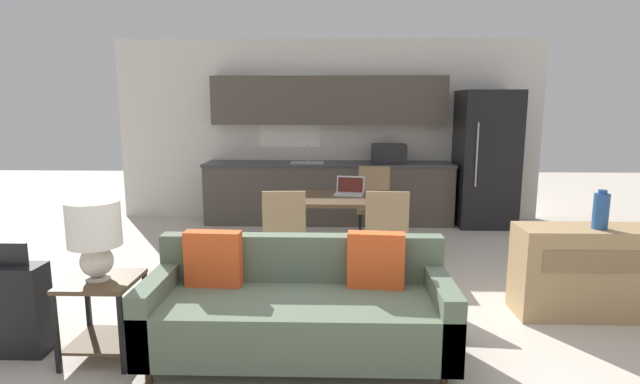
{
  "coord_description": "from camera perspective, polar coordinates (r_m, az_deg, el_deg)",
  "views": [
    {
      "loc": [
        0.08,
        -3.01,
        1.74
      ],
      "look_at": [
        -0.05,
        1.5,
        0.95
      ],
      "focal_mm": 28.0,
      "sensor_mm": 36.0,
      "label": 1
    }
  ],
  "objects": [
    {
      "name": "couch",
      "position": [
        3.57,
        -2.4,
        -13.17
      ],
      "size": [
        2.06,
        0.8,
        0.86
      ],
      "color": "#3D2D1E",
      "rests_on": "ground_plane"
    },
    {
      "name": "dining_chair_near_left",
      "position": [
        4.79,
        -4.05,
        -4.88
      ],
      "size": [
        0.45,
        0.45,
        0.96
      ],
      "rotation": [
        0.0,
        0.0,
        3.21
      ],
      "color": "#997A56",
      "rests_on": "ground_plane"
    },
    {
      "name": "laptop",
      "position": [
        5.7,
        3.4,
        0.22
      ],
      "size": [
        0.36,
        0.31,
        0.2
      ],
      "rotation": [
        0.0,
        0.0,
        -0.18
      ],
      "color": "#B7BABC",
      "rests_on": "dining_table"
    },
    {
      "name": "ground_plane",
      "position": [
        3.48,
        0.08,
        -20.12
      ],
      "size": [
        20.0,
        20.0,
        0.0
      ],
      "primitive_type": "plane",
      "color": "beige"
    },
    {
      "name": "refrigerator",
      "position": [
        7.57,
        18.4,
        3.61
      ],
      "size": [
        0.8,
        0.79,
        1.94
      ],
      "color": "black",
      "rests_on": "ground_plane"
    },
    {
      "name": "dining_table",
      "position": [
        5.55,
        1.76,
        -1.17
      ],
      "size": [
        1.53,
        0.88,
        0.73
      ],
      "color": "brown",
      "rests_on": "ground_plane"
    },
    {
      "name": "dining_chair_far_right",
      "position": [
        6.41,
        6.17,
        -1.12
      ],
      "size": [
        0.45,
        0.45,
        0.96
      ],
      "rotation": [
        0.0,
        0.0,
        -0.07
      ],
      "color": "#997A56",
      "rests_on": "ground_plane"
    },
    {
      "name": "table_lamp",
      "position": [
        3.67,
        -24.38,
        -4.21
      ],
      "size": [
        0.35,
        0.35,
        0.54
      ],
      "color": "silver",
      "rests_on": "side_table"
    },
    {
      "name": "wall_back",
      "position": [
        7.65,
        0.97,
        7.06
      ],
      "size": [
        6.4,
        0.07,
        2.7
      ],
      "color": "silver",
      "rests_on": "ground_plane"
    },
    {
      "name": "side_table",
      "position": [
        3.82,
        -23.57,
        -11.75
      ],
      "size": [
        0.47,
        0.47,
        0.57
      ],
      "color": "brown",
      "rests_on": "ground_plane"
    },
    {
      "name": "dining_chair_near_right",
      "position": [
        4.81,
        7.56,
        -4.89
      ],
      "size": [
        0.45,
        0.45,
        0.96
      ],
      "rotation": [
        0.0,
        0.0,
        3.07
      ],
      "color": "#997A56",
      "rests_on": "ground_plane"
    },
    {
      "name": "kitchen_counter",
      "position": [
        7.39,
        1.09,
        2.98
      ],
      "size": [
        3.63,
        0.65,
        2.15
      ],
      "color": "#4C443D",
      "rests_on": "ground_plane"
    },
    {
      "name": "credenza",
      "position": [
        4.74,
        28.47,
        -7.99
      ],
      "size": [
        1.21,
        0.43,
        0.76
      ],
      "color": "tan",
      "rests_on": "ground_plane"
    },
    {
      "name": "suitcase",
      "position": [
        4.18,
        -31.56,
        -11.3
      ],
      "size": [
        0.45,
        0.22,
        0.81
      ],
      "color": "black",
      "rests_on": "ground_plane"
    },
    {
      "name": "vase",
      "position": [
        4.59,
        29.44,
        -1.87
      ],
      "size": [
        0.12,
        0.12,
        0.32
      ],
      "color": "#234C84",
      "rests_on": "credenza"
    }
  ]
}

